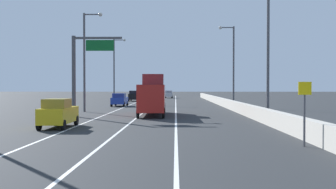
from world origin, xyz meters
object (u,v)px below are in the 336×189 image
object	(u,v)px
car_silver_4	(169,94)
overhead_sign_gantry	(82,66)
speed_advisory_sign	(305,109)
lamp_post_right_second	(265,46)
car_blue_3	(120,100)
box_truck	(152,96)
car_black_1	(134,96)
lamp_post_left_far	(115,66)
lamp_post_left_mid	(86,55)
lamp_post_right_third	(232,61)
car_red_0	(140,95)
car_yellow_2	(58,113)

from	to	relation	value
car_silver_4	overhead_sign_gantry	bearing A→B (deg)	-96.48
speed_advisory_sign	lamp_post_right_second	bearing A→B (deg)	83.94
car_blue_3	box_truck	size ratio (longest dim) A/B	0.46
speed_advisory_sign	car_black_1	size ratio (longest dim) A/B	0.72
overhead_sign_gantry	lamp_post_right_second	size ratio (longest dim) A/B	0.68
overhead_sign_gantry	lamp_post_left_far	size ratio (longest dim) A/B	0.68
car_silver_4	speed_advisory_sign	bearing A→B (deg)	-84.56
lamp_post_right_second	lamp_post_left_mid	xyz separation A→B (m)	(-17.47, 10.00, 0.00)
lamp_post_left_mid	lamp_post_left_far	size ratio (longest dim) A/B	1.00
car_silver_4	box_truck	xyz separation A→B (m)	(-0.57, -59.84, 0.92)
lamp_post_right_third	car_red_0	size ratio (longest dim) A/B	2.43
speed_advisory_sign	box_truck	distance (m)	22.07
overhead_sign_gantry	car_red_0	world-z (taller)	overhead_sign_gantry
speed_advisory_sign	car_red_0	size ratio (longest dim) A/B	0.66
overhead_sign_gantry	lamp_post_right_second	bearing A→B (deg)	-10.07
lamp_post_right_third	lamp_post_left_far	xyz separation A→B (m)	(-17.88, 14.00, 0.00)
lamp_post_left_mid	car_blue_3	xyz separation A→B (m)	(1.86, 12.75, -5.33)
car_red_0	box_truck	bearing A→B (deg)	-83.53
lamp_post_right_third	car_black_1	xyz separation A→B (m)	(-15.58, 22.88, -5.24)
car_yellow_2	car_silver_4	world-z (taller)	car_yellow_2
car_silver_4	box_truck	world-z (taller)	box_truck
car_blue_3	car_black_1	bearing A→B (deg)	89.94
lamp_post_right_second	lamp_post_left_far	bearing A→B (deg)	117.75
overhead_sign_gantry	box_truck	world-z (taller)	overhead_sign_gantry
lamp_post_left_mid	speed_advisory_sign	bearing A→B (deg)	-58.15
lamp_post_right_second	box_truck	xyz separation A→B (m)	(-9.86, 5.01, -4.40)
car_black_1	box_truck	size ratio (longest dim) A/B	0.45
lamp_post_left_mid	car_red_0	world-z (taller)	lamp_post_left_mid
overhead_sign_gantry	car_black_1	world-z (taller)	overhead_sign_gantry
car_red_0	car_blue_3	distance (m)	30.13
lamp_post_right_third	car_red_0	world-z (taller)	lamp_post_right_third
lamp_post_left_mid	car_blue_3	size ratio (longest dim) A/B	2.55
lamp_post_right_second	car_blue_3	xyz separation A→B (m)	(-15.61, 22.75, -5.33)
lamp_post_left_mid	box_truck	world-z (taller)	lamp_post_left_mid
lamp_post_left_far	car_red_0	bearing A→B (deg)	82.17
car_yellow_2	car_blue_3	bearing A→B (deg)	90.15
speed_advisory_sign	lamp_post_left_far	xyz separation A→B (m)	(-16.25, 49.47, 4.49)
lamp_post_right_third	car_black_1	world-z (taller)	lamp_post_right_third
car_black_1	car_silver_4	xyz separation A→B (m)	(6.29, 21.97, -0.09)
lamp_post_right_second	car_silver_4	world-z (taller)	lamp_post_right_second
overhead_sign_gantry	lamp_post_left_mid	xyz separation A→B (m)	(-1.14, 7.10, 1.53)
lamp_post_right_third	car_blue_3	world-z (taller)	lamp_post_right_third
lamp_post_right_second	lamp_post_left_far	distance (m)	38.42
overhead_sign_gantry	car_silver_4	world-z (taller)	overhead_sign_gantry
lamp_post_left_far	car_red_0	distance (m)	19.78
car_blue_3	speed_advisory_sign	bearing A→B (deg)	-69.93
car_black_1	car_red_0	bearing A→B (deg)	88.30
lamp_post_left_far	car_black_1	bearing A→B (deg)	75.48
lamp_post_right_second	lamp_post_left_far	xyz separation A→B (m)	(-17.89, 34.00, 0.00)
lamp_post_right_third	box_truck	xyz separation A→B (m)	(-9.85, -14.99, -4.40)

